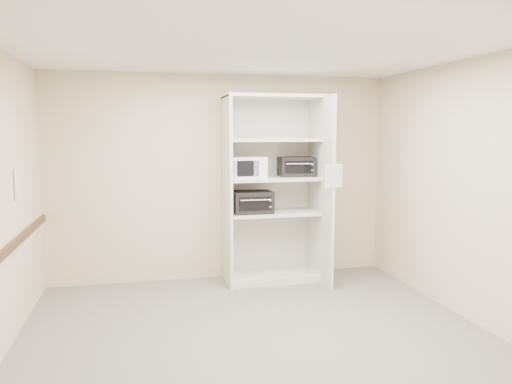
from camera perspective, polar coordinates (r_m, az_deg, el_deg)
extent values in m
cube|color=slate|center=(5.04, -0.03, -15.88)|extent=(4.50, 4.00, 0.01)
cube|color=white|center=(4.71, -0.03, 16.04)|extent=(4.50, 4.00, 0.01)
cube|color=beige|center=(6.64, -3.95, 1.66)|extent=(4.50, 0.02, 2.70)
cube|color=beige|center=(2.80, 9.34, -5.51)|extent=(4.50, 0.02, 2.70)
cube|color=beige|center=(5.64, 22.84, 0.22)|extent=(0.02, 4.00, 2.70)
cube|color=silver|center=(6.35, -3.30, 0.06)|extent=(0.04, 0.60, 2.40)
cube|color=silver|center=(6.52, 7.38, 0.19)|extent=(0.04, 0.90, 2.40)
cube|color=silver|center=(6.77, 1.27, 0.49)|extent=(1.24, 0.02, 2.40)
cube|color=silver|center=(6.72, 1.85, -9.56)|extent=(1.16, 0.56, 0.10)
cube|color=silver|center=(6.54, 1.88, -2.39)|extent=(1.16, 0.56, 0.04)
cube|color=silver|center=(6.48, 1.90, 1.54)|extent=(1.16, 0.56, 0.04)
cube|color=silver|center=(6.45, 1.91, 5.97)|extent=(1.16, 0.56, 0.04)
cube|color=silver|center=(6.47, 1.93, 10.84)|extent=(1.24, 0.60, 0.04)
cube|color=white|center=(6.34, -1.00, 2.82)|extent=(0.45, 0.34, 0.27)
cube|color=black|center=(6.61, 4.60, 2.92)|extent=(0.47, 0.37, 0.26)
cube|color=black|center=(6.40, -0.47, -1.15)|extent=(0.50, 0.38, 0.28)
cube|color=white|center=(6.07, 8.87, 1.83)|extent=(0.22, 0.02, 0.28)
cube|color=#3C2312|center=(4.79, -27.13, -6.54)|extent=(0.04, 3.98, 0.08)
cube|color=white|center=(5.45, -25.62, 0.76)|extent=(0.01, 0.21, 0.29)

